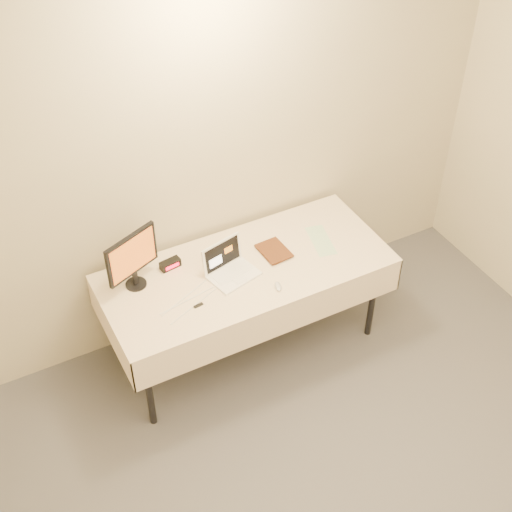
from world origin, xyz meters
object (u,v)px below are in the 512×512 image
laptop (229,267)px  book (263,244)px  table (246,275)px  monitor (132,257)px

laptop → book: size_ratio=1.52×
table → book: size_ratio=8.20×
table → book: 0.23m
table → laptop: (-0.12, 0.01, 0.11)m
monitor → book: (0.82, -0.14, -0.11)m
book → monitor: bearing=167.4°
laptop → book: 0.27m
laptop → book: bearing=-6.0°
table → monitor: monitor is taller
table → laptop: 0.16m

